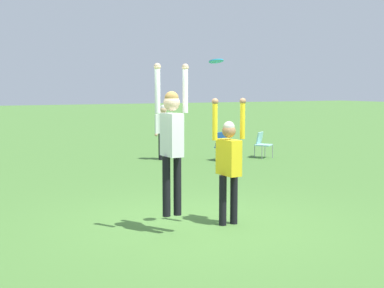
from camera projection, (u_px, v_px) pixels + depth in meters
ground_plane at (198, 224)px, 8.58m from camera, size 120.00×120.00×0.00m
person_jumping at (172, 135)px, 7.93m from camera, size 0.56×0.41×2.28m
person_defending at (229, 159)px, 8.48m from camera, size 0.62×0.47×2.03m
frisbee at (216, 61)px, 7.99m from camera, size 0.23×0.22×0.06m
camping_chair_0 at (262, 142)px, 16.70m from camera, size 0.66×0.73×0.80m
camping_chair_2 at (223, 144)px, 16.00m from camera, size 0.60×0.65×0.86m
person_spectator_near at (163, 127)px, 16.14m from camera, size 0.57×0.34×1.67m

